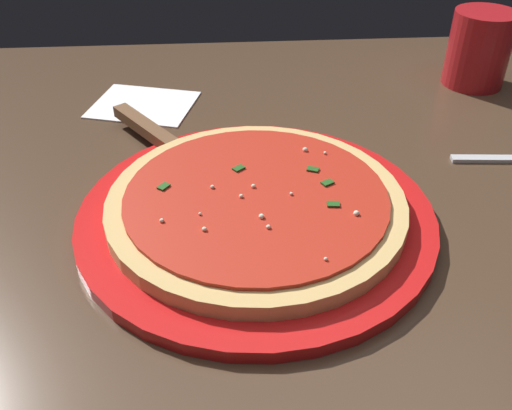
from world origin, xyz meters
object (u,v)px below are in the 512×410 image
(pizza, at_px, (256,203))
(cup_tall_drink, at_px, (479,49))
(serving_plate, at_px, (256,216))
(napkin_folded_right, at_px, (143,105))
(pizza_server, at_px, (164,142))

(pizza, height_order, cup_tall_drink, cup_tall_drink)
(serving_plate, xyz_separation_m, napkin_folded_right, (-0.14, 0.27, -0.01))
(napkin_folded_right, bearing_deg, pizza_server, -74.29)
(napkin_folded_right, bearing_deg, cup_tall_drink, 4.73)
(pizza, bearing_deg, cup_tall_drink, 42.21)
(pizza_server, bearing_deg, cup_tall_drink, 21.74)
(serving_plate, bearing_deg, pizza, 11.66)
(serving_plate, bearing_deg, pizza_server, 125.99)
(pizza_server, bearing_deg, napkin_folded_right, 105.71)
(cup_tall_drink, bearing_deg, napkin_folded_right, -175.27)
(pizza_server, xyz_separation_m, cup_tall_drink, (0.44, 0.18, 0.03))
(napkin_folded_right, bearing_deg, pizza, -63.30)
(pizza_server, distance_m, cup_tall_drink, 0.48)
(pizza_server, bearing_deg, serving_plate, -54.01)
(serving_plate, bearing_deg, cup_tall_drink, 42.21)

